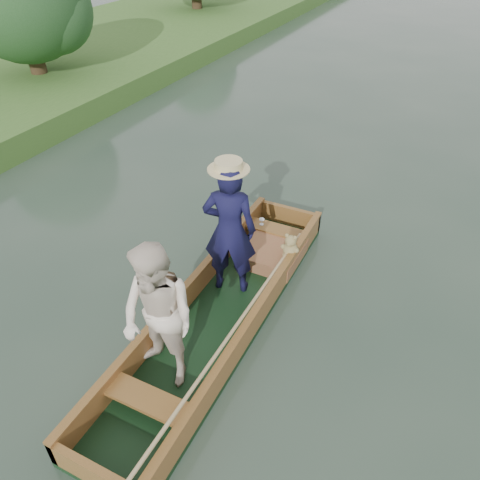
% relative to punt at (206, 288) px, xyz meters
% --- Properties ---
extents(ground, '(120.00, 120.00, 0.00)m').
position_rel_punt_xyz_m(ground, '(0.07, 0.20, -0.72)').
color(ground, '#283D30').
rests_on(ground, ground).
extents(punt, '(1.22, 5.02, 2.05)m').
position_rel_punt_xyz_m(punt, '(0.00, 0.00, 0.00)').
color(punt, black).
rests_on(punt, ground).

